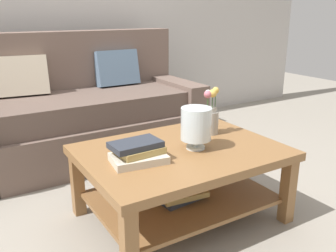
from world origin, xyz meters
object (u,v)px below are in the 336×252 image
at_px(flower_pitcher, 211,115).
at_px(couch, 83,114).
at_px(glass_hurricane_vase, 196,125).
at_px(book_stack_main, 138,152).
at_px(coffee_table, 181,168).

bearing_deg(flower_pitcher, couch, 110.96).
distance_m(couch, glass_hurricane_vase, 1.41).
bearing_deg(book_stack_main, coffee_table, 6.17).
bearing_deg(coffee_table, glass_hurricane_vase, -25.48).
height_order(couch, coffee_table, couch).
height_order(glass_hurricane_vase, flower_pitcher, flower_pitcher).
xyz_separation_m(book_stack_main, flower_pitcher, (0.62, 0.17, 0.07)).
relative_size(couch, book_stack_main, 6.33).
bearing_deg(book_stack_main, glass_hurricane_vase, -0.64).
bearing_deg(glass_hurricane_vase, couch, 99.07).
distance_m(book_stack_main, flower_pitcher, 0.64).
bearing_deg(couch, flower_pitcher, -69.04).
xyz_separation_m(coffee_table, book_stack_main, (-0.30, -0.03, 0.18)).
xyz_separation_m(couch, coffee_table, (0.14, -1.34, -0.03)).
height_order(couch, book_stack_main, couch).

